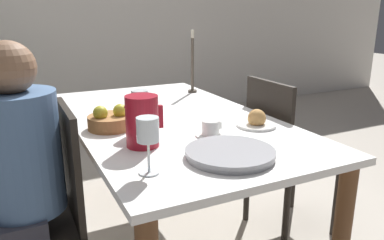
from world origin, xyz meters
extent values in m
cube|color=silver|center=(0.00, 2.82, 1.30)|extent=(10.00, 0.06, 2.60)
cube|color=white|center=(0.00, 0.00, 0.75)|extent=(0.93, 1.67, 0.03)
cylinder|color=brown|center=(-0.40, 0.78, 0.37)|extent=(0.07, 0.07, 0.73)
cylinder|color=brown|center=(0.40, 0.78, 0.37)|extent=(0.07, 0.07, 0.73)
cube|color=black|center=(-0.72, -0.22, 0.44)|extent=(0.42, 0.42, 0.03)
cube|color=black|center=(-0.53, -0.22, 0.69)|extent=(0.03, 0.39, 0.47)
cylinder|color=black|center=(0.91, 0.07, 0.21)|extent=(0.04, 0.04, 0.42)
cylinder|color=black|center=(0.91, -0.30, 0.21)|extent=(0.04, 0.04, 0.42)
cylinder|color=black|center=(0.54, 0.07, 0.21)|extent=(0.04, 0.04, 0.42)
cylinder|color=black|center=(0.54, -0.30, 0.21)|extent=(0.04, 0.04, 0.42)
cube|color=black|center=(0.72, -0.11, 0.44)|extent=(0.42, 0.42, 0.03)
cube|color=black|center=(0.53, -0.11, 0.69)|extent=(0.03, 0.39, 0.47)
cube|color=#33333D|center=(-0.79, -0.24, 0.50)|extent=(0.30, 0.34, 0.11)
cylinder|color=#4C6B93|center=(-0.70, -0.24, 0.77)|extent=(0.30, 0.30, 0.46)
sphere|color=brown|center=(-0.70, -0.24, 1.09)|extent=(0.19, 0.19, 0.19)
cylinder|color=#A31423|center=(-0.26, -0.34, 0.86)|extent=(0.13, 0.13, 0.20)
cube|color=#A31423|center=(-0.19, -0.34, 0.87)|extent=(0.02, 0.02, 0.09)
cone|color=#A31423|center=(-0.31, -0.34, 0.94)|extent=(0.04, 0.04, 0.04)
cylinder|color=white|center=(-0.21, -0.17, 0.76)|extent=(0.07, 0.07, 0.00)
cylinder|color=white|center=(-0.21, -0.17, 0.82)|extent=(0.01, 0.01, 0.10)
cylinder|color=white|center=(-0.21, -0.17, 0.91)|extent=(0.07, 0.07, 0.08)
cylinder|color=white|center=(-0.33, -0.60, 0.76)|extent=(0.07, 0.07, 0.00)
cylinder|color=white|center=(-0.33, -0.60, 0.82)|extent=(0.01, 0.01, 0.11)
cylinder|color=white|center=(-0.33, -0.60, 0.91)|extent=(0.07, 0.07, 0.08)
cylinder|color=gold|center=(-0.33, -0.60, 0.89)|extent=(0.06, 0.06, 0.04)
cylinder|color=white|center=(0.04, -0.35, 0.77)|extent=(0.13, 0.13, 0.01)
cylinder|color=white|center=(0.04, -0.35, 0.80)|extent=(0.08, 0.08, 0.06)
cube|color=white|center=(0.08, -0.35, 0.80)|extent=(0.01, 0.01, 0.03)
cylinder|color=#9E9EA3|center=(-0.02, -0.60, 0.77)|extent=(0.32, 0.32, 0.02)
cylinder|color=#9E9EA3|center=(-0.02, -0.60, 0.79)|extent=(0.33, 0.33, 0.01)
cylinder|color=white|center=(0.30, -0.32, 0.77)|extent=(0.18, 0.18, 0.01)
sphere|color=tan|center=(0.30, -0.32, 0.80)|extent=(0.08, 0.08, 0.08)
cylinder|color=#9E6B3D|center=(-0.32, -0.06, 0.79)|extent=(0.20, 0.20, 0.06)
sphere|color=gold|center=(-0.27, -0.07, 0.84)|extent=(0.07, 0.07, 0.07)
sphere|color=gold|center=(-0.36, -0.06, 0.84)|extent=(0.07, 0.07, 0.07)
cylinder|color=#4C4238|center=(0.37, 0.50, 0.77)|extent=(0.06, 0.06, 0.01)
cylinder|color=#4C4238|center=(0.37, 0.50, 0.95)|extent=(0.02, 0.02, 0.34)
cylinder|color=beige|center=(0.37, 0.50, 1.14)|extent=(0.02, 0.02, 0.05)
camera|label=1|loc=(-0.70, -1.68, 1.27)|focal=35.00mm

